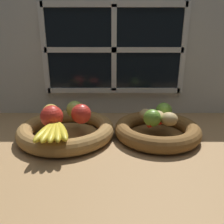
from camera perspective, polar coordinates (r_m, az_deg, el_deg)
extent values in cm
cube|color=#9E774C|center=(84.58, 0.68, -7.43)|extent=(140.00, 90.00, 3.00)
cube|color=silver|center=(106.38, 0.57, 14.18)|extent=(140.00, 3.00, 55.00)
cube|color=black|center=(104.28, 0.59, 16.02)|extent=(64.00, 0.80, 38.00)
cube|color=white|center=(103.68, 0.59, 16.01)|extent=(2.40, 1.20, 38.00)
cube|color=white|center=(103.68, 0.59, 16.01)|extent=(64.00, 1.20, 2.40)
cube|color=white|center=(108.24, -17.26, 15.33)|extent=(2.40, 1.20, 40.40)
cube|color=white|center=(108.77, 18.34, 15.23)|extent=(2.40, 1.20, 40.40)
cube|color=white|center=(104.60, 0.63, 26.47)|extent=(64.00, 1.20, 2.40)
cube|color=white|center=(106.21, 0.56, 5.71)|extent=(64.00, 1.20, 2.40)
cylinder|color=olive|center=(85.87, -11.60, -5.95)|extent=(24.92, 24.92, 1.00)
torus|color=olive|center=(84.91, -11.71, -4.45)|extent=(36.28, 36.28, 5.89)
cylinder|color=brown|center=(85.84, 11.61, -5.96)|extent=(21.65, 21.65, 1.00)
torus|color=brown|center=(84.87, 11.71, -4.46)|extent=(32.29, 32.29, 5.89)
sphere|color=red|center=(80.41, -8.03, -0.50)|extent=(7.34, 7.34, 7.34)
sphere|color=red|center=(78.87, -15.47, -1.15)|extent=(7.96, 7.96, 7.96)
sphere|color=gold|center=(85.20, -15.66, -0.19)|extent=(6.61, 6.61, 6.61)
sphere|color=#99B74C|center=(86.84, -9.60, 0.68)|extent=(6.83, 6.83, 6.83)
ellipsoid|color=gold|center=(73.12, -16.76, -4.84)|extent=(6.22, 16.16, 3.21)
ellipsoid|color=gold|center=(72.67, -15.91, -4.91)|extent=(3.95, 15.97, 3.21)
ellipsoid|color=gold|center=(72.38, -15.01, -4.92)|extent=(4.78, 16.08, 3.21)
ellipsoid|color=gold|center=(72.27, -14.08, -4.88)|extent=(7.01, 16.14, 3.21)
ellipsoid|color=gold|center=(72.34, -13.16, -4.78)|extent=(9.08, 15.84, 3.21)
sphere|color=brown|center=(79.63, -14.16, -2.67)|extent=(2.89, 2.89, 2.89)
ellipsoid|color=tan|center=(85.17, 9.00, -0.60)|extent=(6.89, 7.44, 4.12)
ellipsoid|color=tan|center=(80.60, 14.82, -1.81)|extent=(6.77, 6.27, 4.94)
ellipsoid|color=tan|center=(83.02, 11.94, -1.16)|extent=(6.75, 7.80, 4.47)
sphere|color=olive|center=(78.35, 10.60, -1.57)|extent=(6.27, 6.27, 6.27)
sphere|color=#6B9E33|center=(87.27, 13.53, 0.35)|extent=(6.36, 6.36, 6.36)
cone|color=red|center=(81.59, 13.70, -2.51)|extent=(13.72, 8.13, 2.15)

